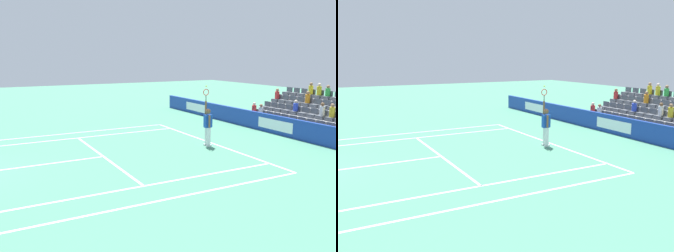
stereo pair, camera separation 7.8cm
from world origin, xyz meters
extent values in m
cube|color=white|center=(0.00, -11.89, 0.00)|extent=(10.97, 0.10, 0.01)
cube|color=white|center=(0.00, -6.40, 0.00)|extent=(8.23, 0.10, 0.01)
cube|color=white|center=(0.00, -3.20, 0.00)|extent=(0.10, 6.40, 0.01)
cube|color=white|center=(4.12, -5.95, 0.00)|extent=(0.10, 11.89, 0.01)
cube|color=white|center=(-4.12, -5.95, 0.00)|extent=(0.10, 11.89, 0.01)
cube|color=white|center=(5.49, -5.95, 0.00)|extent=(0.10, 11.89, 0.01)
cube|color=white|center=(-5.49, -5.95, 0.00)|extent=(0.10, 11.89, 0.01)
cube|color=white|center=(0.00, -11.79, 0.00)|extent=(0.10, 0.20, 0.01)
cube|color=#193899|center=(0.00, -16.25, 0.51)|extent=(24.09, 0.20, 1.02)
cube|color=white|center=(0.00, -16.14, 0.51)|extent=(2.57, 0.01, 0.57)
cube|color=white|center=(8.03, -16.14, 0.51)|extent=(2.57, 0.01, 0.57)
cylinder|color=white|center=(-0.63, -11.38, 0.45)|extent=(0.16, 0.16, 0.90)
cylinder|color=white|center=(-0.39, -11.39, 0.45)|extent=(0.16, 0.16, 0.90)
cube|color=white|center=(-0.63, -11.38, 0.04)|extent=(0.14, 0.27, 0.08)
cube|color=white|center=(-0.39, -11.39, 0.04)|extent=(0.14, 0.27, 0.08)
cube|color=#1947B2|center=(-0.51, -11.38, 1.20)|extent=(0.24, 0.37, 0.60)
sphere|color=brown|center=(-0.51, -11.38, 1.66)|extent=(0.24, 0.24, 0.24)
cylinder|color=brown|center=(-0.29, -11.40, 1.81)|extent=(0.09, 0.09, 0.62)
cylinder|color=brown|center=(-0.72, -11.32, 1.22)|extent=(0.09, 0.09, 0.56)
cylinder|color=black|center=(-0.29, -11.40, 2.26)|extent=(0.04, 0.04, 0.28)
torus|color=red|center=(-0.29, -11.40, 2.54)|extent=(0.05, 0.31, 0.31)
sphere|color=#D1E533|center=(-0.29, -11.40, 2.82)|extent=(0.07, 0.07, 0.07)
cube|color=gray|center=(0.00, -17.33, 0.21)|extent=(6.82, 0.95, 0.42)
cube|color=#545960|center=(-2.48, -17.33, 0.52)|extent=(0.48, 0.44, 0.20)
cube|color=#545960|center=(-2.48, -17.53, 0.77)|extent=(0.48, 0.04, 0.30)
cube|color=#545960|center=(-1.86, -17.33, 0.52)|extent=(0.48, 0.44, 0.20)
cube|color=#545960|center=(-1.86, -17.53, 0.77)|extent=(0.48, 0.04, 0.30)
cube|color=#545960|center=(-1.24, -17.33, 0.52)|extent=(0.48, 0.44, 0.20)
cube|color=#545960|center=(-1.24, -17.53, 0.77)|extent=(0.48, 0.04, 0.30)
cube|color=#545960|center=(-0.62, -17.33, 0.52)|extent=(0.48, 0.44, 0.20)
cube|color=#545960|center=(-0.62, -17.53, 0.77)|extent=(0.48, 0.04, 0.30)
cube|color=#545960|center=(0.00, -17.33, 0.52)|extent=(0.48, 0.44, 0.20)
cube|color=#545960|center=(0.00, -17.53, 0.77)|extent=(0.48, 0.04, 0.30)
cube|color=#545960|center=(0.62, -17.33, 0.52)|extent=(0.48, 0.44, 0.20)
cube|color=#545960|center=(0.62, -17.53, 0.77)|extent=(0.48, 0.04, 0.30)
cube|color=#545960|center=(1.24, -17.33, 0.52)|extent=(0.48, 0.44, 0.20)
cube|color=#545960|center=(1.24, -17.53, 0.77)|extent=(0.48, 0.04, 0.30)
cube|color=#545960|center=(1.86, -17.33, 0.52)|extent=(0.48, 0.44, 0.20)
cube|color=#545960|center=(1.86, -17.53, 0.77)|extent=(0.48, 0.04, 0.30)
cube|color=#545960|center=(2.48, -17.33, 0.52)|extent=(0.48, 0.44, 0.20)
cube|color=#545960|center=(2.48, -17.53, 0.77)|extent=(0.48, 0.04, 0.30)
cube|color=#545960|center=(3.10, -17.33, 0.52)|extent=(0.48, 0.44, 0.20)
cube|color=#545960|center=(3.10, -17.53, 0.77)|extent=(0.48, 0.04, 0.30)
cube|color=gray|center=(0.00, -18.28, 0.42)|extent=(6.82, 0.95, 0.84)
cube|color=#545960|center=(-1.86, -18.28, 0.94)|extent=(0.48, 0.44, 0.20)
cube|color=#545960|center=(-1.86, -18.48, 1.19)|extent=(0.48, 0.04, 0.30)
cube|color=#545960|center=(-1.24, -18.28, 0.94)|extent=(0.48, 0.44, 0.20)
cube|color=#545960|center=(-1.24, -18.48, 1.19)|extent=(0.48, 0.04, 0.30)
cube|color=#545960|center=(-0.62, -18.28, 0.94)|extent=(0.48, 0.44, 0.20)
cube|color=#545960|center=(-0.62, -18.48, 1.19)|extent=(0.48, 0.04, 0.30)
cube|color=#545960|center=(0.00, -18.28, 0.94)|extent=(0.48, 0.44, 0.20)
cube|color=#545960|center=(0.00, -18.48, 1.19)|extent=(0.48, 0.04, 0.30)
cube|color=#545960|center=(0.62, -18.28, 0.94)|extent=(0.48, 0.44, 0.20)
cube|color=#545960|center=(0.62, -18.48, 1.19)|extent=(0.48, 0.04, 0.30)
cube|color=#545960|center=(1.24, -18.28, 0.94)|extent=(0.48, 0.44, 0.20)
cube|color=#545960|center=(1.24, -18.48, 1.19)|extent=(0.48, 0.04, 0.30)
cube|color=#545960|center=(1.86, -18.28, 0.94)|extent=(0.48, 0.44, 0.20)
cube|color=#545960|center=(1.86, -18.48, 1.19)|extent=(0.48, 0.04, 0.30)
cube|color=#545960|center=(2.48, -18.28, 0.94)|extent=(0.48, 0.44, 0.20)
cube|color=#545960|center=(2.48, -18.48, 1.19)|extent=(0.48, 0.04, 0.30)
cube|color=#545960|center=(3.10, -18.28, 0.94)|extent=(0.48, 0.44, 0.20)
cube|color=#545960|center=(3.10, -18.48, 1.19)|extent=(0.48, 0.04, 0.30)
cube|color=gray|center=(0.00, -19.23, 0.63)|extent=(6.82, 0.95, 1.26)
cube|color=#545960|center=(-1.24, -19.23, 1.36)|extent=(0.48, 0.44, 0.20)
cube|color=#545960|center=(-1.24, -19.43, 1.61)|extent=(0.48, 0.04, 0.30)
cube|color=#545960|center=(-0.62, -19.23, 1.36)|extent=(0.48, 0.44, 0.20)
cube|color=#545960|center=(-0.62, -19.43, 1.61)|extent=(0.48, 0.04, 0.30)
cube|color=#545960|center=(0.00, -19.23, 1.36)|extent=(0.48, 0.44, 0.20)
cube|color=#545960|center=(0.00, -19.43, 1.61)|extent=(0.48, 0.04, 0.30)
cube|color=#545960|center=(0.62, -19.23, 1.36)|extent=(0.48, 0.44, 0.20)
cube|color=#545960|center=(0.62, -19.43, 1.61)|extent=(0.48, 0.04, 0.30)
cube|color=#545960|center=(1.24, -19.23, 1.36)|extent=(0.48, 0.44, 0.20)
cube|color=#545960|center=(1.24, -19.43, 1.61)|extent=(0.48, 0.04, 0.30)
cube|color=#545960|center=(1.86, -19.23, 1.36)|extent=(0.48, 0.44, 0.20)
cube|color=#545960|center=(1.86, -19.43, 1.61)|extent=(0.48, 0.04, 0.30)
cube|color=#545960|center=(2.48, -19.23, 1.36)|extent=(0.48, 0.44, 0.20)
cube|color=#545960|center=(2.48, -19.43, 1.61)|extent=(0.48, 0.04, 0.30)
cube|color=#545960|center=(3.10, -19.23, 1.36)|extent=(0.48, 0.44, 0.20)
cube|color=#545960|center=(3.10, -19.43, 1.61)|extent=(0.48, 0.04, 0.30)
cube|color=gray|center=(0.00, -20.18, 0.84)|extent=(6.82, 0.95, 1.68)
cube|color=#545960|center=(-0.62, -20.18, 1.78)|extent=(0.48, 0.44, 0.20)
cube|color=#545960|center=(0.00, -20.18, 1.78)|extent=(0.48, 0.44, 0.20)
cube|color=#545960|center=(0.00, -20.38, 2.03)|extent=(0.48, 0.04, 0.30)
cube|color=#545960|center=(0.62, -20.18, 1.78)|extent=(0.48, 0.44, 0.20)
cube|color=#545960|center=(0.62, -20.38, 2.03)|extent=(0.48, 0.04, 0.30)
cube|color=#545960|center=(1.24, -20.18, 1.78)|extent=(0.48, 0.44, 0.20)
cube|color=#545960|center=(1.24, -20.38, 2.03)|extent=(0.48, 0.04, 0.30)
cube|color=#545960|center=(1.86, -20.18, 1.78)|extent=(0.48, 0.44, 0.20)
cube|color=#545960|center=(1.86, -20.38, 2.03)|extent=(0.48, 0.04, 0.30)
cube|color=#545960|center=(2.48, -20.18, 1.78)|extent=(0.48, 0.44, 0.20)
cube|color=#545960|center=(2.48, -20.38, 2.03)|extent=(0.48, 0.04, 0.30)
cube|color=#545960|center=(3.10, -20.18, 1.78)|extent=(0.48, 0.44, 0.20)
cube|color=#545960|center=(3.10, -20.38, 2.03)|extent=(0.48, 0.04, 0.30)
cylinder|color=blue|center=(0.62, -18.33, 1.27)|extent=(0.28, 0.28, 0.46)
sphere|color=beige|center=(0.62, -18.33, 1.60)|extent=(0.20, 0.20, 0.20)
cylinder|color=yellow|center=(0.62, -20.23, 2.15)|extent=(0.28, 0.28, 0.53)
sphere|color=beige|center=(0.62, -20.23, 2.51)|extent=(0.20, 0.20, 0.20)
cylinder|color=red|center=(3.10, -17.38, 0.88)|extent=(0.28, 0.28, 0.52)
sphere|color=beige|center=(3.10, -17.38, 1.24)|extent=(0.20, 0.20, 0.20)
cylinder|color=yellow|center=(-1.86, -18.33, 1.30)|extent=(0.28, 0.28, 0.53)
sphere|color=#9E7251|center=(-1.86, -18.33, 1.67)|extent=(0.20, 0.20, 0.20)
cylinder|color=yellow|center=(1.24, -20.23, 2.15)|extent=(0.28, 0.28, 0.53)
sphere|color=#9E7251|center=(1.24, -20.23, 2.51)|extent=(0.20, 0.20, 0.20)
cylinder|color=white|center=(-1.24, -18.33, 1.30)|extent=(0.28, 0.28, 0.51)
sphere|color=brown|center=(-1.24, -18.33, 1.65)|extent=(0.20, 0.20, 0.20)
cylinder|color=green|center=(0.00, -20.23, 2.11)|extent=(0.28, 0.28, 0.46)
sphere|color=#9E7251|center=(0.00, -20.23, 2.44)|extent=(0.20, 0.20, 0.20)
cylinder|color=orange|center=(0.62, -19.28, 1.71)|extent=(0.28, 0.28, 0.51)
sphere|color=#9E7251|center=(0.62, -19.28, 2.07)|extent=(0.20, 0.20, 0.20)
cylinder|color=red|center=(3.10, -19.28, 1.70)|extent=(0.28, 0.28, 0.47)
sphere|color=#9E7251|center=(3.10, -19.28, 2.03)|extent=(0.20, 0.20, 0.20)
cylinder|color=white|center=(2.48, -17.38, 0.86)|extent=(0.28, 0.28, 0.49)
sphere|color=#9E7251|center=(2.48, -17.38, 1.21)|extent=(0.20, 0.20, 0.20)
camera|label=1|loc=(-14.67, -1.63, 4.21)|focal=39.49mm
camera|label=2|loc=(-14.70, -1.69, 4.21)|focal=39.49mm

